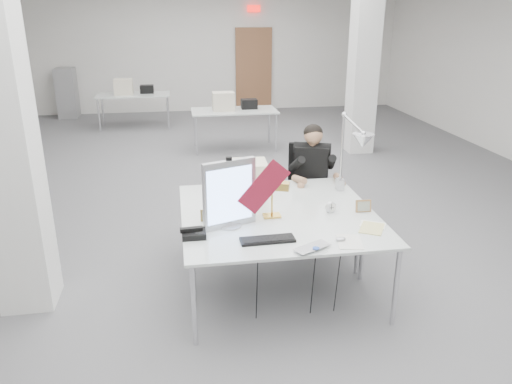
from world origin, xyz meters
TOP-DOWN VIEW (x-y plane):
  - room_shell at (0.04, 0.13)m, footprint 10.04×14.04m
  - desk_main at (0.00, -2.50)m, footprint 1.80×0.90m
  - desk_second at (0.00, -1.60)m, footprint 1.80×0.90m
  - bg_desk_a at (0.20, 3.00)m, footprint 1.60×0.80m
  - bg_desk_b at (-1.80, 5.20)m, footprint 1.60×0.80m
  - filing_cabinet at (-3.50, 6.65)m, footprint 0.45×0.55m
  - office_chair at (0.61, -0.95)m, footprint 0.72×0.72m
  - seated_person at (0.61, -1.00)m, footprint 0.64×0.71m
  - monitor at (-0.48, -2.29)m, footprint 0.47×0.21m
  - pennant at (-0.19, -2.33)m, footprint 0.46×0.03m
  - keyboard at (-0.21, -2.64)m, footprint 0.46×0.16m
  - laptop at (0.13, -2.88)m, footprint 0.37×0.32m
  - mouse at (0.39, -2.74)m, footprint 0.10×0.08m
  - bankers_lamp at (-0.08, -2.14)m, footprint 0.32×0.21m
  - desk_phone at (-0.80, -2.46)m, footprint 0.20×0.18m
  - picture_frame_left at (-0.66, -2.14)m, footprint 0.14×0.03m
  - picture_frame_right at (0.79, -2.16)m, footprint 0.15×0.04m
  - desk_clock at (0.49, -2.13)m, footprint 0.11×0.06m
  - paper_stack_a at (0.45, -2.77)m, footprint 0.25×0.32m
  - paper_stack_b at (0.73, -2.54)m, footprint 0.30×0.32m
  - paper_stack_c at (0.77, -2.47)m, footprint 0.26×0.24m
  - beige_monitor at (-0.20, -1.51)m, footprint 0.38×0.36m
  - architect_lamp at (0.77, -1.79)m, footprint 0.33×0.76m

SIDE VIEW (x-z plane):
  - office_chair at x=0.61m, z-range 0.00..1.14m
  - filing_cabinet at x=-3.50m, z-range 0.00..1.20m
  - desk_main at x=0.00m, z-range 0.73..0.75m
  - desk_second at x=0.00m, z-range 0.73..0.75m
  - bg_desk_a at x=0.20m, z-range 0.73..0.75m
  - bg_desk_b at x=-1.80m, z-range 0.73..0.75m
  - paper_stack_a at x=0.45m, z-range 0.76..0.76m
  - paper_stack_c at x=0.77m, z-range 0.76..0.76m
  - paper_stack_b at x=0.73m, z-range 0.76..0.76m
  - keyboard at x=-0.21m, z-range 0.76..0.78m
  - laptop at x=0.13m, z-range 0.76..0.78m
  - mouse at x=0.39m, z-range 0.76..0.79m
  - desk_phone at x=-0.80m, z-range 0.76..0.80m
  - desk_clock at x=0.49m, z-range 0.75..0.86m
  - picture_frame_left at x=-0.66m, z-range 0.75..0.86m
  - picture_frame_right at x=0.79m, z-range 0.75..0.87m
  - seated_person at x=0.61m, z-range 0.46..1.34m
  - bankers_lamp at x=-0.08m, z-range 0.76..1.09m
  - beige_monitor at x=-0.20m, z-range 0.76..1.10m
  - monitor at x=-0.48m, z-range 0.76..1.36m
  - pennant at x=-0.19m, z-range 0.87..1.36m
  - architect_lamp at x=0.77m, z-range 0.75..1.71m
  - room_shell at x=0.04m, z-range 0.07..3.31m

